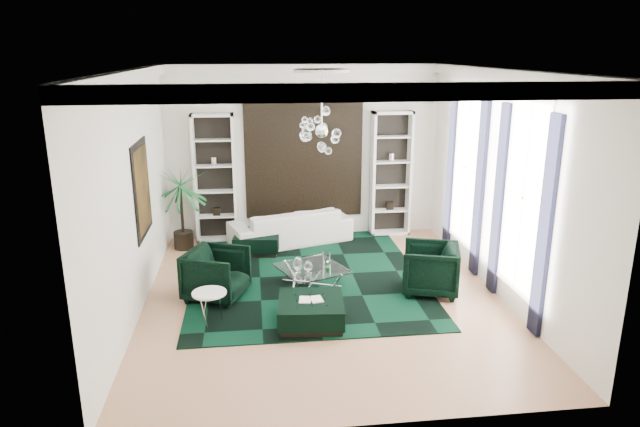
{
  "coord_description": "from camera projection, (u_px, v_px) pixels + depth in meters",
  "views": [
    {
      "loc": [
        -1.14,
        -8.93,
        4.1
      ],
      "look_at": [
        0.0,
        0.5,
        1.35
      ],
      "focal_mm": 32.0,
      "sensor_mm": 36.0,
      "label": 1
    }
  ],
  "objects": [
    {
      "name": "rug",
      "position": [
        306.0,
        275.0,
        10.69
      ],
      "size": [
        4.2,
        5.0,
        0.02
      ],
      "primitive_type": "cube",
      "color": "black",
      "rests_on": "floor"
    },
    {
      "name": "curtain_near_a",
      "position": [
        545.0,
        229.0,
        8.07
      ],
      "size": [
        0.07,
        0.3,
        3.25
      ],
      "primitive_type": "cube",
      "color": "black",
      "rests_on": "floor"
    },
    {
      "name": "palm",
      "position": [
        181.0,
        198.0,
        11.88
      ],
      "size": [
        1.74,
        1.74,
        2.23
      ],
      "primitive_type": null,
      "rotation": [
        0.0,
        0.0,
        -0.3
      ],
      "color": "#1C6732",
      "rests_on": "floor"
    },
    {
      "name": "wall_right",
      "position": [
        500.0,
        185.0,
        9.61
      ],
      "size": [
        0.02,
        7.0,
        3.8
      ],
      "primitive_type": "cube",
      "color": "white",
      "rests_on": "ground"
    },
    {
      "name": "window_near",
      "position": [
        524.0,
        198.0,
        8.75
      ],
      "size": [
        0.03,
        1.1,
        2.9
      ],
      "primitive_type": "cube",
      "color": "white",
      "rests_on": "wall_right"
    },
    {
      "name": "window_far",
      "position": [
        467.0,
        167.0,
        11.04
      ],
      "size": [
        0.03,
        1.1,
        2.9
      ],
      "primitive_type": "cube",
      "color": "white",
      "rests_on": "wall_right"
    },
    {
      "name": "coffee_table",
      "position": [
        312.0,
        277.0,
        10.16
      ],
      "size": [
        1.39,
        1.39,
        0.37
      ],
      "primitive_type": null,
      "rotation": [
        0.0,
        0.0,
        0.38
      ],
      "color": "white",
      "rests_on": "floor"
    },
    {
      "name": "curtain_near_b",
      "position": [
        499.0,
        201.0,
        9.56
      ],
      "size": [
        0.07,
        0.3,
        3.25
      ],
      "primitive_type": "cube",
      "color": "black",
      "rests_on": "floor"
    },
    {
      "name": "book",
      "position": [
        311.0,
        299.0,
        8.73
      ],
      "size": [
        0.37,
        0.25,
        0.03
      ],
      "primitive_type": "cube",
      "color": "white",
      "rests_on": "ottoman_front"
    },
    {
      "name": "ottoman_front",
      "position": [
        311.0,
        312.0,
        8.79
      ],
      "size": [
        1.08,
        1.08,
        0.4
      ],
      "primitive_type": "cube",
      "rotation": [
        0.0,
        0.0,
        -0.09
      ],
      "color": "black",
      "rests_on": "floor"
    },
    {
      "name": "chandelier",
      "position": [
        322.0,
        131.0,
        9.0
      ],
      "size": [
        1.03,
        1.03,
        0.76
      ],
      "primitive_type": null,
      "rotation": [
        0.0,
        0.0,
        0.26
      ],
      "color": "white",
      "rests_on": "ceiling"
    },
    {
      "name": "tapestry",
      "position": [
        304.0,
        153.0,
        12.56
      ],
      "size": [
        2.5,
        0.06,
        2.8
      ],
      "primitive_type": "cube",
      "color": "black",
      "rests_on": "wall_back"
    },
    {
      "name": "sofa",
      "position": [
        290.0,
        226.0,
        12.43
      ],
      "size": [
        2.78,
        1.77,
        0.76
      ],
      "primitive_type": "imported",
      "rotation": [
        0.0,
        0.0,
        3.46
      ],
      "color": "silver",
      "rests_on": "floor"
    },
    {
      "name": "crown_molding",
      "position": [
        324.0,
        76.0,
        8.76
      ],
      "size": [
        6.0,
        7.0,
        0.18
      ],
      "primitive_type": null,
      "color": "white",
      "rests_on": "ceiling"
    },
    {
      "name": "curtain_far_b",
      "position": [
        450.0,
        171.0,
        11.85
      ],
      "size": [
        0.07,
        0.3,
        3.25
      ],
      "primitive_type": "cube",
      "color": "black",
      "rests_on": "floor"
    },
    {
      "name": "shelving_right",
      "position": [
        391.0,
        174.0,
        12.78
      ],
      "size": [
        0.9,
        0.38,
        2.8
      ],
      "primitive_type": null,
      "color": "white",
      "rests_on": "floor"
    },
    {
      "name": "ceiling_medallion",
      "position": [
        321.0,
        71.0,
        9.03
      ],
      "size": [
        0.9,
        0.9,
        0.05
      ],
      "primitive_type": "cylinder",
      "color": "white",
      "rests_on": "ceiling"
    },
    {
      "name": "armchair_right",
      "position": [
        430.0,
        269.0,
        9.88
      ],
      "size": [
        1.18,
        1.16,
        0.86
      ],
      "primitive_type": "imported",
      "rotation": [
        0.0,
        0.0,
        -1.87
      ],
      "color": "black",
      "rests_on": "floor"
    },
    {
      "name": "floor",
      "position": [
        323.0,
        298.0,
        9.79
      ],
      "size": [
        6.0,
        7.0,
        0.02
      ],
      "primitive_type": "cube",
      "color": "tan",
      "rests_on": "ground"
    },
    {
      "name": "wall_left",
      "position": [
        133.0,
        195.0,
        8.91
      ],
      "size": [
        0.02,
        7.0,
        3.8
      ],
      "primitive_type": "cube",
      "color": "white",
      "rests_on": "ground"
    },
    {
      "name": "wall_back",
      "position": [
        303.0,
        152.0,
        12.61
      ],
      "size": [
        6.0,
        0.02,
        3.8
      ],
      "primitive_type": "cube",
      "color": "white",
      "rests_on": "ground"
    },
    {
      "name": "table_plant",
      "position": [
        329.0,
        266.0,
        9.9
      ],
      "size": [
        0.13,
        0.11,
        0.21
      ],
      "primitive_type": "imported",
      "rotation": [
        0.0,
        0.0,
        -0.15
      ],
      "color": "#1C6732",
      "rests_on": "coffee_table"
    },
    {
      "name": "wall_front",
      "position": [
        366.0,
        269.0,
        5.91
      ],
      "size": [
        6.0,
        0.02,
        3.8
      ],
      "primitive_type": "cube",
      "color": "white",
      "rests_on": "ground"
    },
    {
      "name": "painting",
      "position": [
        143.0,
        189.0,
        9.5
      ],
      "size": [
        0.04,
        1.3,
        1.6
      ],
      "primitive_type": "cube",
      "color": "black",
      "rests_on": "wall_left"
    },
    {
      "name": "ottoman_side",
      "position": [
        258.0,
        242.0,
        11.94
      ],
      "size": [
        1.04,
        1.04,
        0.41
      ],
      "primitive_type": "cube",
      "rotation": [
        0.0,
        0.0,
        -0.13
      ],
      "color": "black",
      "rests_on": "floor"
    },
    {
      "name": "curtain_far_a",
      "position": [
        479.0,
        189.0,
        10.36
      ],
      "size": [
        0.07,
        0.3,
        3.25
      ],
      "primitive_type": "cube",
      "color": "black",
      "rests_on": "floor"
    },
    {
      "name": "shelving_left",
      "position": [
        215.0,
        179.0,
        12.33
      ],
      "size": [
        0.9,
        0.38,
        2.8
      ],
      "primitive_type": null,
      "color": "white",
      "rests_on": "floor"
    },
    {
      "name": "armchair_left",
      "position": [
        216.0,
        274.0,
        9.65
      ],
      "size": [
        1.23,
        1.21,
        0.86
      ],
      "primitive_type": "imported",
      "rotation": [
        0.0,
        0.0,
        1.18
      ],
      "color": "black",
      "rests_on": "floor"
    },
    {
      "name": "side_table",
      "position": [
        210.0,
        308.0,
        8.79
      ],
      "size": [
        0.55,
        0.55,
        0.51
      ],
      "primitive_type": "cylinder",
      "rotation": [
        0.0,
        0.0,
        -0.05
      ],
      "color": "white",
      "rests_on": "floor"
    },
    {
      "name": "ceiling",
      "position": [
        324.0,
        69.0,
        8.73
      ],
      "size": [
        6.0,
        7.0,
        0.02
      ],
      "primitive_type": "cube",
      "color": "white",
      "rests_on": "ground"
    }
  ]
}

